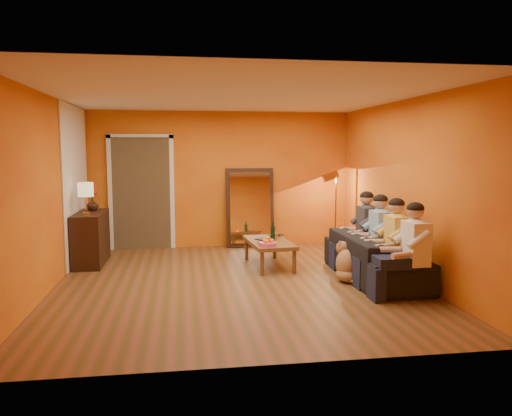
{
  "coord_description": "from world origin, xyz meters",
  "views": [
    {
      "loc": [
        -0.74,
        -6.85,
        1.86
      ],
      "look_at": [
        0.35,
        0.5,
        1.0
      ],
      "focal_mm": 35.0,
      "sensor_mm": 36.0,
      "label": 1
    }
  ],
  "objects": [
    {
      "name": "coffee_table",
      "position": [
        0.62,
        0.91,
        0.21
      ],
      "size": [
        0.72,
        1.27,
        0.42
      ],
      "primitive_type": null,
      "rotation": [
        0.0,
        0.0,
        0.08
      ],
      "color": "brown",
      "rests_on": "floor"
    },
    {
      "name": "tumbler",
      "position": [
        0.74,
        1.03,
        0.47
      ],
      "size": [
        0.13,
        0.13,
        0.1
      ],
      "primitive_type": "imported",
      "rotation": [
        0.0,
        0.0,
        0.18
      ],
      "color": "#B27F3F",
      "rests_on": "coffee_table"
    },
    {
      "name": "sideboard",
      "position": [
        -2.24,
        1.55,
        0.42
      ],
      "size": [
        0.44,
        1.18,
        0.85
      ],
      "primitive_type": "cube",
      "color": "black",
      "rests_on": "floor"
    },
    {
      "name": "mirror_glass",
      "position": [
        0.55,
        2.59,
        0.76
      ],
      "size": [
        0.78,
        0.21,
        1.35
      ],
      "primitive_type": "cube",
      "rotation": [
        -0.14,
        0.0,
        0.0
      ],
      "color": "white",
      "rests_on": "mirror_frame"
    },
    {
      "name": "person_far_right",
      "position": [
        2.13,
        0.57,
        0.61
      ],
      "size": [
        0.7,
        0.44,
        1.22
      ],
      "primitive_type": null,
      "color": "#353439",
      "rests_on": "sofa"
    },
    {
      "name": "table_lamp",
      "position": [
        -2.24,
        1.25,
        1.1
      ],
      "size": [
        0.24,
        0.24,
        0.51
      ],
      "primitive_type": null,
      "color": "beige",
      "rests_on": "sideboard"
    },
    {
      "name": "room_shell",
      "position": [
        0.0,
        0.37,
        1.3
      ],
      "size": [
        5.0,
        5.5,
        2.6
      ],
      "color": "brown",
      "rests_on": "ground"
    },
    {
      "name": "wine_bottle",
      "position": [
        0.67,
        0.86,
        0.58
      ],
      "size": [
        0.07,
        0.07,
        0.31
      ],
      "primitive_type": "cylinder",
      "color": "black",
      "rests_on": "coffee_table"
    },
    {
      "name": "mirror_frame",
      "position": [
        0.55,
        2.63,
        0.76
      ],
      "size": [
        0.92,
        0.27,
        1.51
      ],
      "primitive_type": "cube",
      "rotation": [
        -0.14,
        0.0,
        0.0
      ],
      "color": "black",
      "rests_on": "floor"
    },
    {
      "name": "book_upper",
      "position": [
        0.44,
        0.7,
        0.47
      ],
      "size": [
        0.28,
        0.28,
        0.02
      ],
      "primitive_type": "imported",
      "rotation": [
        0.0,
        0.0,
        0.74
      ],
      "color": "black",
      "rests_on": "book_mid"
    },
    {
      "name": "vase",
      "position": [
        -2.24,
        1.8,
        0.95
      ],
      "size": [
        0.2,
        0.2,
        0.21
      ],
      "primitive_type": "imported",
      "color": "black",
      "rests_on": "sideboard"
    },
    {
      "name": "flowers",
      "position": [
        -2.24,
        1.8,
        1.21
      ],
      "size": [
        0.17,
        0.17,
        0.48
      ],
      "primitive_type": null,
      "color": "red",
      "rests_on": "vase"
    },
    {
      "name": "laptop",
      "position": [
        0.8,
        1.26,
        0.43
      ],
      "size": [
        0.32,
        0.22,
        0.02
      ],
      "primitive_type": "imported",
      "rotation": [
        0.0,
        0.0,
        0.1
      ],
      "color": "black",
      "rests_on": "coffee_table"
    },
    {
      "name": "doorway_recess",
      "position": [
        -1.5,
        2.83,
        1.05
      ],
      "size": [
        1.06,
        0.3,
        2.1
      ],
      "primitive_type": "cube",
      "color": "#3F2D19",
      "rests_on": "floor"
    },
    {
      "name": "book_lower",
      "position": [
        0.44,
        0.71,
        0.43
      ],
      "size": [
        0.18,
        0.23,
        0.02
      ],
      "primitive_type": "imported",
      "rotation": [
        0.0,
        0.0,
        -0.06
      ],
      "color": "black",
      "rests_on": "coffee_table"
    },
    {
      "name": "person_far_left",
      "position": [
        2.13,
        -1.08,
        0.61
      ],
      "size": [
        0.7,
        0.44,
        1.22
      ],
      "primitive_type": null,
      "color": "white",
      "rests_on": "sofa"
    },
    {
      "name": "book_mid",
      "position": [
        0.45,
        0.72,
        0.45
      ],
      "size": [
        0.26,
        0.29,
        0.02
      ],
      "primitive_type": "imported",
      "rotation": [
        0.0,
        0.0,
        -0.46
      ],
      "color": "red",
      "rests_on": "book_lower"
    },
    {
      "name": "fruit_bowl",
      "position": [
        0.52,
        0.46,
        0.5
      ],
      "size": [
        0.26,
        0.26,
        0.16
      ],
      "primitive_type": null,
      "color": "#ED5399",
      "rests_on": "coffee_table"
    },
    {
      "name": "white_accent",
      "position": [
        -2.48,
        1.75,
        1.3
      ],
      "size": [
        0.02,
        1.9,
        2.58
      ],
      "primitive_type": "cube",
      "color": "white",
      "rests_on": "wall_left"
    },
    {
      "name": "person_mid_left",
      "position": [
        2.13,
        -0.53,
        0.61
      ],
      "size": [
        0.7,
        0.44,
        1.22
      ],
      "primitive_type": null,
      "color": "#E4BA4C",
      "rests_on": "sofa"
    },
    {
      "name": "floor_lamp",
      "position": [
        2.1,
        2.1,
        0.72
      ],
      "size": [
        0.32,
        0.26,
        1.44
      ],
      "primitive_type": null,
      "rotation": [
        0.0,
        0.0,
        -0.08
      ],
      "color": "#C47D39",
      "rests_on": "floor"
    },
    {
      "name": "door_header",
      "position": [
        -1.5,
        2.71,
        2.12
      ],
      "size": [
        1.22,
        0.06,
        0.08
      ],
      "primitive_type": "cube",
      "color": "white",
      "rests_on": "wall_back"
    },
    {
      "name": "dog",
      "position": [
        1.56,
        -0.15,
        0.29
      ],
      "size": [
        0.33,
        0.5,
        0.59
      ],
      "primitive_type": null,
      "rotation": [
        0.0,
        0.0,
        0.02
      ],
      "color": "#AC754D",
      "rests_on": "floor"
    },
    {
      "name": "door_jamb_right",
      "position": [
        -0.93,
        2.71,
        1.05
      ],
      "size": [
        0.08,
        0.06,
        2.2
      ],
      "primitive_type": "cube",
      "color": "white",
      "rests_on": "wall_back"
    },
    {
      "name": "door_jamb_left",
      "position": [
        -2.07,
        2.71,
        1.05
      ],
      "size": [
        0.08,
        0.06,
        2.2
      ],
      "primitive_type": "cube",
      "color": "white",
      "rests_on": "wall_back"
    },
    {
      "name": "person_mid_right",
      "position": [
        2.13,
        0.02,
        0.61
      ],
      "size": [
        0.7,
        0.44,
        1.22
      ],
      "primitive_type": null,
      "color": "#86AFCF",
      "rests_on": "sofa"
    },
    {
      "name": "sofa",
      "position": [
        2.0,
        -0.08,
        0.32
      ],
      "size": [
        2.2,
        0.86,
        0.64
      ],
      "primitive_type": "imported",
      "rotation": [
        0.0,
        0.0,
        1.57
      ],
      "color": "black",
      "rests_on": "floor"
    }
  ]
}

